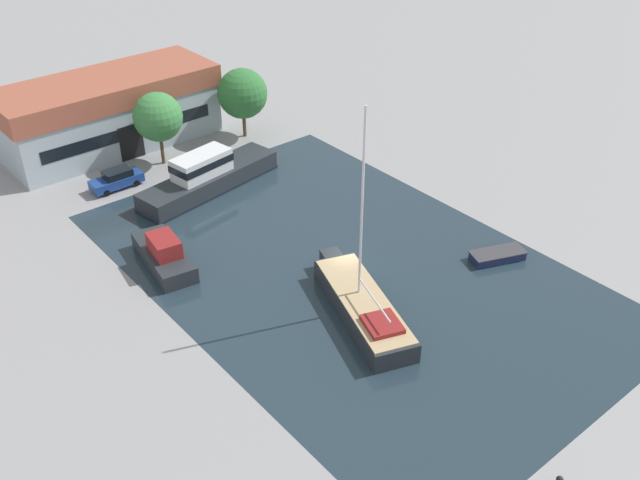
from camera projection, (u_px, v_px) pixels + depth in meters
name	position (u px, v px, depth m)	size (l,w,h in m)	color
ground_plane	(346.00, 269.00, 51.53)	(440.00, 440.00, 0.00)	gray
water_canal	(346.00, 269.00, 51.53)	(25.18, 39.50, 0.01)	#1E2D38
warehouse_building	(109.00, 112.00, 67.18)	(20.48, 8.18, 6.76)	#99A8B2
quay_tree_near_building	(242.00, 94.00, 68.38)	(4.83, 4.83, 6.84)	brown
quay_tree_by_water	(158.00, 117.00, 63.30)	(4.41, 4.41, 6.76)	brown
parked_car	(117.00, 179.00, 61.34)	(4.48, 1.76, 1.66)	navy
sailboat_moored	(362.00, 305.00, 46.64)	(6.38, 11.87, 14.48)	#23282D
motor_cruiser	(207.00, 176.00, 60.82)	(13.86, 5.43, 3.52)	#23282D
small_dinghy	(497.00, 255.00, 52.36)	(4.40, 3.05, 0.67)	#19234C
cabin_boat	(164.00, 255.00, 51.43)	(3.58, 7.22, 2.54)	#23282D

